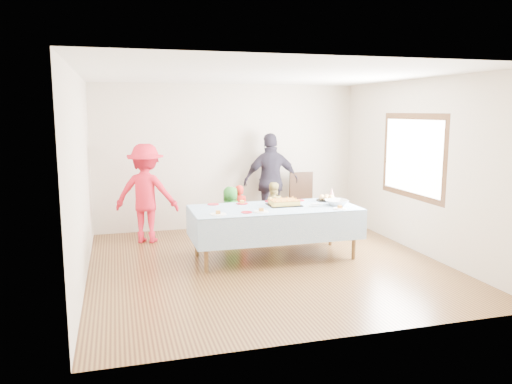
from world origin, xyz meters
TOP-DOWN VIEW (x-y plane):
  - ground at (0.00, 0.00)m, footprint 5.00×5.00m
  - room_walls at (0.05, 0.00)m, footprint 5.04×5.04m
  - party_table at (0.21, 0.29)m, footprint 2.50×1.10m
  - birthday_cake at (0.40, 0.39)m, footprint 0.49×0.38m
  - rolls_tray at (1.18, 0.58)m, footprint 0.32×0.32m
  - punch_bowl at (1.18, 0.18)m, footprint 0.34×0.34m
  - party_hat at (1.35, 0.75)m, footprint 0.10×0.10m
  - fork_pile at (0.81, 0.15)m, footprint 0.24×0.18m
  - plate_red_far_a at (-0.64, 0.74)m, footprint 0.18×0.18m
  - plate_red_far_b at (-0.19, 0.67)m, footprint 0.18×0.18m
  - plate_red_far_c at (0.29, 0.74)m, footprint 0.18×0.18m
  - plate_red_far_d at (0.77, 0.70)m, footprint 0.16×0.16m
  - plate_red_near at (-0.30, 0.00)m, footprint 0.16×0.16m
  - plate_white_left at (-0.71, -0.02)m, footprint 0.23×0.23m
  - plate_white_mid at (-0.08, -0.00)m, footprint 0.21×0.21m
  - plate_white_right at (1.10, -0.11)m, footprint 0.20×0.20m
  - dining_chair at (1.33, 1.98)m, footprint 0.46×0.46m
  - toddler_left at (0.01, 1.69)m, footprint 0.40×0.34m
  - toddler_mid at (-0.19, 1.50)m, footprint 0.54×0.46m
  - toddler_right at (0.62, 1.69)m, footprint 0.52×0.44m
  - adult_left at (-1.59, 1.76)m, footprint 1.22×0.94m
  - adult_right at (0.74, 2.13)m, footprint 1.07×0.46m

SIDE VIEW (x-z plane):
  - ground at x=0.00m, z-range 0.00..0.00m
  - toddler_left at x=0.01m, z-range 0.00..0.93m
  - toddler_mid at x=-0.19m, z-range 0.00..0.93m
  - toddler_right at x=0.62m, z-range 0.00..0.95m
  - dining_chair at x=1.33m, z-range 0.06..1.12m
  - party_table at x=0.21m, z-range 0.33..1.11m
  - plate_red_far_a at x=-0.64m, z-range 0.78..0.79m
  - plate_red_far_b at x=-0.19m, z-range 0.78..0.79m
  - plate_red_far_c at x=0.29m, z-range 0.78..0.79m
  - plate_red_far_d at x=0.77m, z-range 0.78..0.79m
  - plate_red_near at x=-0.30m, z-range 0.78..0.79m
  - plate_white_left at x=-0.71m, z-range 0.78..0.79m
  - plate_white_mid at x=-0.08m, z-range 0.78..0.79m
  - plate_white_right at x=1.10m, z-range 0.78..0.79m
  - fork_pile at x=0.81m, z-range 0.78..0.85m
  - rolls_tray at x=1.18m, z-range 0.77..0.87m
  - birthday_cake at x=0.40m, z-range 0.78..0.86m
  - punch_bowl at x=1.18m, z-range 0.78..0.86m
  - adult_left at x=-1.59m, z-range 0.00..1.67m
  - party_hat at x=1.35m, z-range 0.78..0.96m
  - adult_right at x=0.74m, z-range 0.00..1.80m
  - room_walls at x=0.05m, z-range 0.41..3.13m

